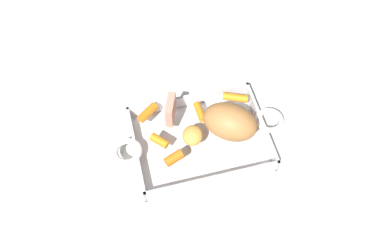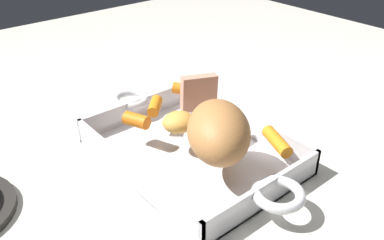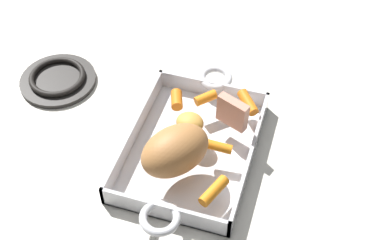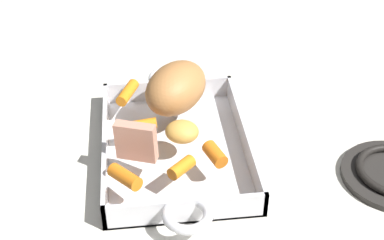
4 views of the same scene
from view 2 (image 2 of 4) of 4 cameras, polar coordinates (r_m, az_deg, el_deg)
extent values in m
plane|color=silver|center=(0.71, -0.07, -5.12)|extent=(1.85, 1.85, 0.00)
cube|color=silver|center=(0.70, -0.07, -4.86)|extent=(0.33, 0.25, 0.01)
cube|color=silver|center=(0.64, -8.47, -7.42)|extent=(0.33, 0.01, 0.05)
cube|color=silver|center=(0.76, 6.87, -0.32)|extent=(0.33, 0.01, 0.05)
cube|color=silver|center=(0.81, -7.56, 1.41)|extent=(0.01, 0.25, 0.05)
cube|color=silver|center=(0.60, 10.16, -10.16)|extent=(0.01, 0.25, 0.05)
torus|color=silver|center=(0.82, -8.46, 2.89)|extent=(0.07, 0.07, 0.01)
torus|color=silver|center=(0.58, 11.90, -10.01)|extent=(0.07, 0.07, 0.01)
ellipsoid|color=#B2753F|center=(0.61, 3.70, -1.63)|extent=(0.17, 0.16, 0.08)
cube|color=tan|center=(0.74, 0.96, 3.80)|extent=(0.04, 0.07, 0.07)
cylinder|color=orange|center=(0.75, -5.18, 1.93)|extent=(0.05, 0.05, 0.02)
cylinder|color=orange|center=(0.70, 4.31, -0.16)|extent=(0.02, 0.06, 0.02)
cylinder|color=orange|center=(0.80, -0.62, 4.20)|extent=(0.06, 0.05, 0.03)
cylinder|color=orange|center=(0.70, -7.72, -0.05)|extent=(0.05, 0.04, 0.03)
cylinder|color=orange|center=(0.66, 11.71, -2.93)|extent=(0.07, 0.04, 0.02)
ellipsoid|color=gold|center=(0.68, -1.84, -0.28)|extent=(0.06, 0.07, 0.03)
camera|label=1|loc=(0.79, -82.69, 53.56)|focal=38.17mm
camera|label=3|loc=(0.73, 92.63, 40.64)|focal=48.97mm
camera|label=4|loc=(1.27, -25.24, 37.38)|focal=51.28mm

